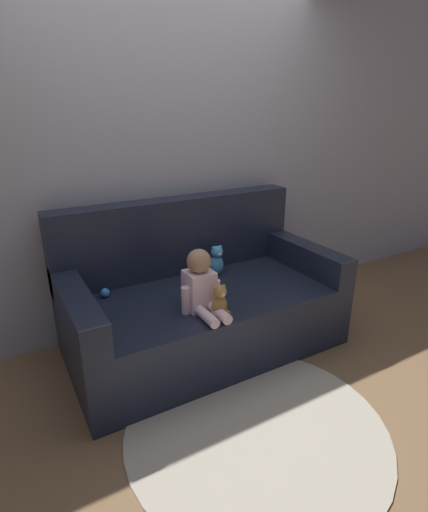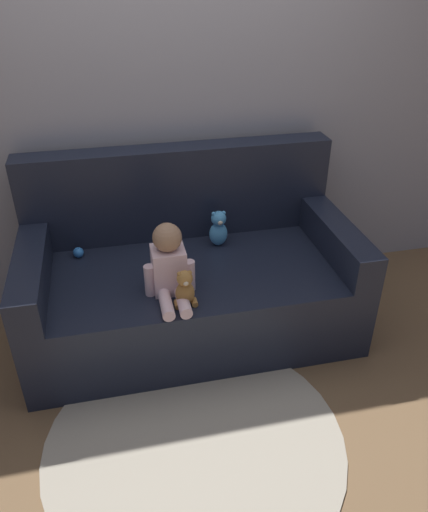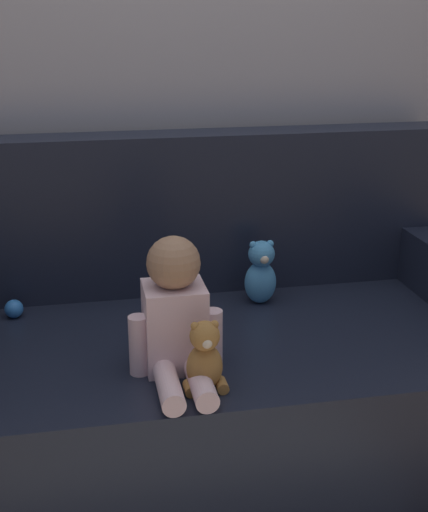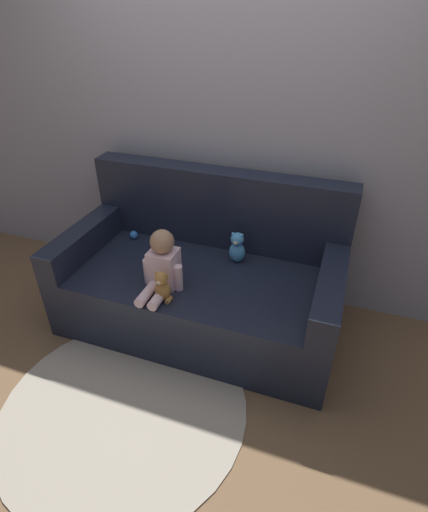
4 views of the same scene
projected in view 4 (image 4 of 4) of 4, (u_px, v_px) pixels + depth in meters
ground_plane at (201, 320)px, 2.99m from camera, size 12.00×12.00×0.00m
wall_back at (228, 125)px, 2.75m from camera, size 8.00×0.05×2.60m
couch at (203, 279)px, 2.86m from camera, size 1.90×0.99×1.03m
person_baby at (162, 265)px, 2.51m from camera, size 0.27×0.36×0.39m
teddy_bear_brown at (162, 287)px, 2.42m from camera, size 0.12×0.09×0.21m
plush_toy_side at (237, 247)px, 2.77m from camera, size 0.11×0.11×0.23m
toy_ball at (134, 235)px, 3.09m from camera, size 0.06×0.06×0.06m
floor_rug at (125, 407)px, 2.35m from camera, size 1.44×1.44×0.01m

